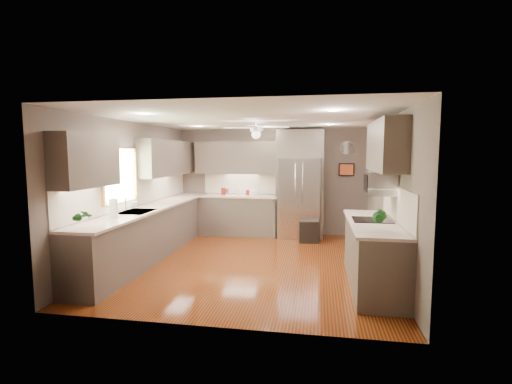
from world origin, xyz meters
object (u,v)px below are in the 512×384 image
(potted_plant_left, at_px, (82,216))
(microwave, at_px, (380,183))
(soap_bottle, at_px, (136,204))
(potted_plant_right, at_px, (381,217))
(canister_b, at_px, (227,192))
(canister_d, at_px, (248,193))
(canister_c, at_px, (238,191))
(stool, at_px, (308,231))
(bowl, at_px, (254,194))
(paper_towel, at_px, (114,209))
(canister_a, at_px, (223,191))
(refrigerator, at_px, (300,186))

(potted_plant_left, height_order, microwave, microwave)
(soap_bottle, xyz_separation_m, potted_plant_right, (3.99, -1.19, 0.08))
(canister_b, relative_size, canister_d, 1.18)
(canister_b, xyz_separation_m, potted_plant_left, (-0.90, -4.20, 0.09))
(canister_c, xyz_separation_m, potted_plant_right, (2.67, -3.65, 0.09))
(stool, bearing_deg, canister_c, 163.93)
(canister_c, distance_m, bowl, 0.38)
(microwave, bearing_deg, potted_plant_left, -160.32)
(stool, xyz_separation_m, paper_towel, (-2.89, -2.87, 0.84))
(soap_bottle, relative_size, bowl, 0.82)
(canister_a, height_order, refrigerator, refrigerator)
(canister_d, relative_size, potted_plant_left, 0.40)
(potted_plant_right, bearing_deg, canister_a, 129.70)
(soap_bottle, height_order, refrigerator, refrigerator)
(canister_a, distance_m, potted_plant_right, 4.74)
(potted_plant_right, distance_m, microwave, 0.96)
(canister_c, relative_size, stool, 0.35)
(canister_c, relative_size, canister_d, 1.29)
(canister_a, xyz_separation_m, potted_plant_right, (3.03, -3.65, 0.10))
(canister_c, bearing_deg, bowl, -0.99)
(soap_bottle, height_order, stool, soap_bottle)
(canister_a, bearing_deg, stool, -13.38)
(canister_c, height_order, soap_bottle, soap_bottle)
(canister_d, height_order, paper_towel, paper_towel)
(canister_a, height_order, paper_towel, paper_towel)
(potted_plant_right, bearing_deg, canister_c, 126.19)
(canister_d, distance_m, potted_plant_right, 4.38)
(potted_plant_right, distance_m, paper_towel, 3.90)
(refrigerator, distance_m, stool, 1.06)
(potted_plant_right, distance_m, refrigerator, 3.79)
(microwave, bearing_deg, canister_d, 132.79)
(canister_d, bearing_deg, paper_towel, -113.44)
(bowl, height_order, stool, bowl)
(potted_plant_right, bearing_deg, microwave, 82.55)
(canister_d, distance_m, microwave, 3.78)
(canister_b, xyz_separation_m, bowl, (0.65, -0.03, -0.04))
(canister_b, height_order, refrigerator, refrigerator)
(canister_a, xyz_separation_m, stool, (2.04, -0.48, -0.78))
(canister_a, bearing_deg, canister_d, -1.21)
(canister_c, bearing_deg, potted_plant_right, -53.81)
(potted_plant_right, height_order, stool, potted_plant_right)
(canister_b, xyz_separation_m, refrigerator, (1.73, -0.08, 0.18))
(potted_plant_left, distance_m, refrigerator, 4.89)
(potted_plant_right, bearing_deg, soap_bottle, 163.40)
(canister_d, xyz_separation_m, paper_towel, (-1.45, -3.34, 0.08))
(potted_plant_right, distance_m, bowl, 4.30)
(paper_towel, bearing_deg, potted_plant_left, -87.14)
(canister_b, relative_size, microwave, 0.28)
(canister_c, xyz_separation_m, paper_towel, (-1.22, -3.35, 0.05))
(canister_c, distance_m, potted_plant_left, 4.34)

